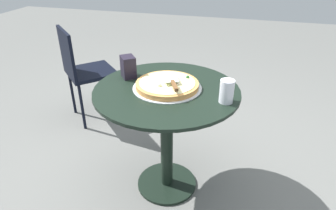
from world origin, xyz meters
TOP-DOWN VIEW (x-y plane):
  - ground_plane at (0.00, 0.00)m, footprint 10.00×10.00m
  - patio_table at (0.00, 0.00)m, footprint 0.81×0.81m
  - pizza_on_tray at (-0.00, -0.01)m, footprint 0.38×0.38m
  - pizza_server at (-0.04, 0.03)m, footprint 0.14×0.21m
  - drinking_cup at (-0.33, 0.07)m, footprint 0.07×0.07m
  - napkin_dispenser at (0.26, -0.10)m, footprint 0.12×0.12m
  - patio_chair_near at (0.91, -0.62)m, footprint 0.52×0.52m

SIDE VIEW (x-z plane):
  - ground_plane at x=0.00m, z-range 0.00..0.00m
  - patio_chair_near at x=0.91m, z-range 0.08..0.89m
  - patio_table at x=0.00m, z-range 0.17..0.87m
  - pizza_on_tray at x=0.00m, z-range 0.69..0.74m
  - pizza_server at x=-0.04m, z-range 0.75..0.77m
  - drinking_cup at x=-0.33m, z-range 0.70..0.82m
  - napkin_dispenser at x=0.26m, z-range 0.70..0.83m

